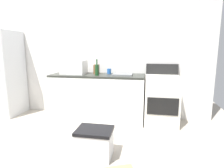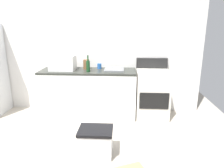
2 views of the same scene
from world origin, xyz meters
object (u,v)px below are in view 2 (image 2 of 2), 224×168
object	(u,v)px
microwave	(63,63)
coffee_mug	(99,66)
knife_block	(86,64)
stove_oven	(152,93)
wine_bottle	(88,66)
storage_bin	(96,142)

from	to	relation	value
microwave	coffee_mug	world-z (taller)	microwave
microwave	coffee_mug	distance (m)	0.70
microwave	knife_block	distance (m)	0.44
coffee_mug	knife_block	xyz separation A→B (m)	(-0.25, -0.04, 0.04)
stove_oven	wine_bottle	xyz separation A→B (m)	(-1.19, -0.14, 0.54)
coffee_mug	storage_bin	bearing A→B (deg)	-85.81
storage_bin	stove_oven	bearing A→B (deg)	55.53
wine_bottle	storage_bin	bearing A→B (deg)	-76.76
stove_oven	storage_bin	distance (m)	1.64
storage_bin	knife_block	bearing A→B (deg)	103.96
microwave	wine_bottle	bearing A→B (deg)	-14.93
stove_oven	microwave	bearing A→B (deg)	-179.74
microwave	coffee_mug	size ratio (longest dim) A/B	4.60
stove_oven	microwave	xyz separation A→B (m)	(-1.70, -0.01, 0.57)
coffee_mug	stove_oven	bearing A→B (deg)	-7.89
stove_oven	microwave	size ratio (longest dim) A/B	2.39
stove_oven	coffee_mug	size ratio (longest dim) A/B	11.00
wine_bottle	knife_block	world-z (taller)	wine_bottle
wine_bottle	knife_block	bearing A→B (deg)	107.37
coffee_mug	knife_block	size ratio (longest dim) A/B	0.56
stove_oven	wine_bottle	distance (m)	1.32
stove_oven	coffee_mug	bearing A→B (deg)	172.11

